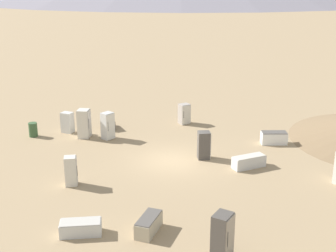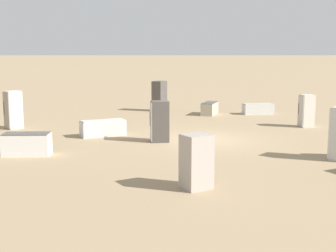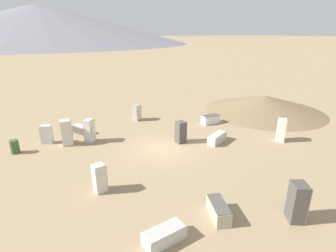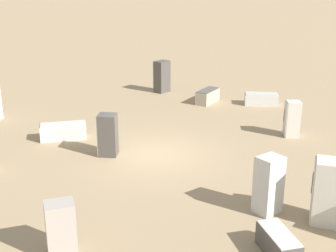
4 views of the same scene
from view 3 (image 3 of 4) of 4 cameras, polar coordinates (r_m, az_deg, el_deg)
The scene contains 17 objects.
ground_plane at distance 18.81m, azimuth -1.23°, elevation -4.92°, with size 1000.00×1000.00×0.00m, color #9E8460.
mountain_ridge_0 at distance 216.77m, azimuth -26.25°, elevation 19.29°, with size 208.33×208.33×26.13m.
dirt_mound at distance 29.19m, azimuth 20.23°, elevation 4.62°, with size 12.18×12.18×1.66m.
discarded_fridge_0 at distance 24.77m, azimuth -6.85°, elevation 2.89°, with size 0.93×0.91×1.44m.
discarded_fridge_1 at distance 24.08m, azimuth 9.23°, elevation 1.45°, with size 1.63×0.79×0.78m.
discarded_fridge_2 at distance 13.09m, azimuth 26.36°, elevation -14.66°, with size 0.95×1.00×1.81m.
discarded_fridge_3 at distance 20.06m, azimuth 10.65°, elevation -2.59°, with size 1.99×1.42×0.69m.
discarded_fridge_4 at distance 21.55m, azimuth 23.40°, elevation -0.81°, with size 0.90×0.90×1.76m.
discarded_fridge_5 at distance 14.20m, azimuth -14.65°, elevation -10.89°, with size 0.71×0.67×1.54m.
discarded_fridge_6 at distance 20.49m, azimuth -16.73°, elevation -1.00°, with size 0.92×0.93×1.76m.
discarded_fridge_7 at distance 19.58m, azimuth 2.81°, elevation -1.33°, with size 0.80×0.71×1.63m.
discarded_fridge_8 at distance 12.51m, azimuth 10.90°, elevation -17.53°, with size 1.13×1.74×0.71m.
discarded_fridge_9 at distance 11.20m, azimuth -0.77°, elevation -22.70°, with size 1.80×0.99×0.61m.
discarded_fridge_10 at distance 20.51m, azimuth -21.18°, elevation -1.32°, with size 0.81×0.83×1.89m.
discarded_fridge_11 at distance 21.44m, azimuth -24.93°, elevation -1.65°, with size 0.91×0.80×1.40m.
discarded_fridge_12 at distance 22.67m, azimuth -18.46°, elevation -0.69°, with size 1.18×1.53×0.65m.
rusty_barrel at distance 20.80m, azimuth -30.40°, elevation -3.91°, with size 0.56×0.56×0.94m.
Camera 3 is at (7.28, 15.45, 7.87)m, focal length 28.00 mm.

